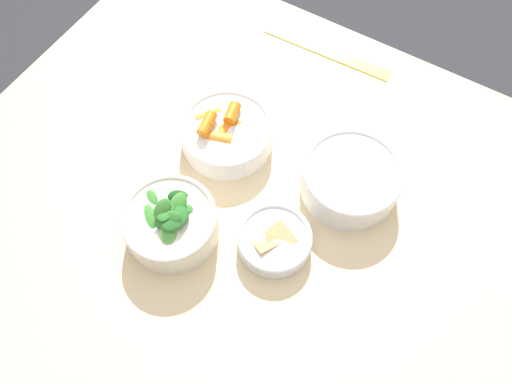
{
  "coord_description": "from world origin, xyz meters",
  "views": [
    {
      "loc": [
        0.13,
        -0.32,
        1.58
      ],
      "look_at": [
        -0.08,
        0.03,
        0.79
      ],
      "focal_mm": 35.0,
      "sensor_mm": 36.0,
      "label": 1
    }
  ],
  "objects_px": {
    "bowl_beans_hotdog": "(350,180)",
    "bowl_cookies": "(274,240)",
    "bowl_carrots": "(226,133)",
    "bowl_greens": "(171,222)",
    "ruler": "(326,51)"
  },
  "relations": [
    {
      "from": "bowl_beans_hotdog",
      "to": "bowl_cookies",
      "type": "height_order",
      "value": "bowl_beans_hotdog"
    },
    {
      "from": "bowl_beans_hotdog",
      "to": "ruler",
      "type": "relative_size",
      "value": 0.61
    },
    {
      "from": "bowl_carrots",
      "to": "bowl_cookies",
      "type": "relative_size",
      "value": 1.36
    },
    {
      "from": "bowl_carrots",
      "to": "bowl_greens",
      "type": "height_order",
      "value": "bowl_greens"
    },
    {
      "from": "bowl_cookies",
      "to": "ruler",
      "type": "relative_size",
      "value": 0.44
    },
    {
      "from": "bowl_carrots",
      "to": "bowl_cookies",
      "type": "height_order",
      "value": "bowl_carrots"
    },
    {
      "from": "bowl_beans_hotdog",
      "to": "bowl_cookies",
      "type": "distance_m",
      "value": 0.18
    },
    {
      "from": "bowl_greens",
      "to": "bowl_carrots",
      "type": "bearing_deg",
      "value": 96.03
    },
    {
      "from": "bowl_greens",
      "to": "ruler",
      "type": "relative_size",
      "value": 0.57
    },
    {
      "from": "bowl_cookies",
      "to": "ruler",
      "type": "distance_m",
      "value": 0.47
    },
    {
      "from": "bowl_carrots",
      "to": "bowl_beans_hotdog",
      "type": "bearing_deg",
      "value": 6.9
    },
    {
      "from": "bowl_carrots",
      "to": "bowl_greens",
      "type": "distance_m",
      "value": 0.21
    },
    {
      "from": "bowl_cookies",
      "to": "ruler",
      "type": "height_order",
      "value": "bowl_cookies"
    },
    {
      "from": "bowl_cookies",
      "to": "bowl_carrots",
      "type": "bearing_deg",
      "value": 143.57
    },
    {
      "from": "bowl_greens",
      "to": "bowl_cookies",
      "type": "bearing_deg",
      "value": 23.12
    }
  ]
}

